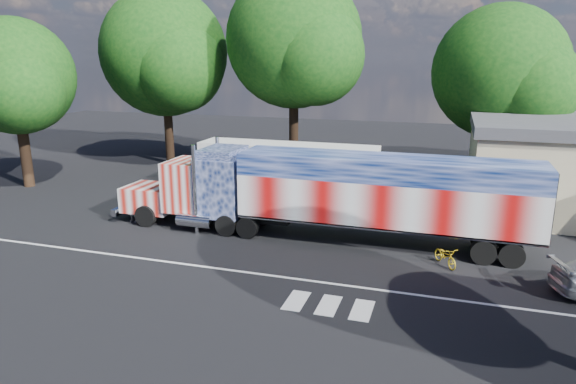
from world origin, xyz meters
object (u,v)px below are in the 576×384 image
(semi_truck, at_px, (330,192))
(tree_n_mid, at_px, (296,41))
(bicycle, at_px, (445,256))
(tree_ne_a, at_px, (502,73))
(coach_bus, at_px, (288,169))
(woman, at_px, (133,207))
(tree_w_a, at_px, (16,77))
(tree_nw_a, at_px, (166,53))

(semi_truck, relative_size, tree_n_mid, 1.43)
(semi_truck, bearing_deg, bicycle, -18.24)
(bicycle, xyz_separation_m, tree_ne_a, (2.79, 16.77, 7.13))
(coach_bus, height_order, woman, coach_bus)
(tree_w_a, relative_size, tree_n_mid, 0.76)
(bicycle, bearing_deg, tree_n_mid, 93.26)
(coach_bus, relative_size, tree_n_mid, 0.77)
(tree_w_a, height_order, tree_ne_a, tree_ne_a)
(tree_w_a, distance_m, tree_nw_a, 11.31)
(coach_bus, xyz_separation_m, bicycle, (9.86, -8.89, -1.29))
(tree_nw_a, distance_m, tree_n_mid, 10.79)
(coach_bus, bearing_deg, woman, -128.73)
(bicycle, bearing_deg, semi_truck, 128.86)
(tree_ne_a, bearing_deg, tree_w_a, -159.82)
(semi_truck, height_order, woman, semi_truck)
(coach_bus, relative_size, tree_ne_a, 0.94)
(coach_bus, height_order, tree_ne_a, tree_ne_a)
(woman, xyz_separation_m, tree_n_mid, (4.73, 14.37, 8.87))
(semi_truck, bearing_deg, tree_w_a, 169.84)
(semi_truck, distance_m, woman, 10.73)
(tree_w_a, distance_m, tree_ne_a, 32.06)
(tree_ne_a, bearing_deg, woman, -140.36)
(tree_nw_a, bearing_deg, coach_bus, -28.86)
(coach_bus, bearing_deg, tree_nw_a, 151.14)
(semi_truck, height_order, tree_n_mid, tree_n_mid)
(tree_w_a, distance_m, tree_n_mid, 18.88)
(tree_w_a, bearing_deg, woman, -22.11)
(coach_bus, bearing_deg, tree_n_mid, 102.60)
(bicycle, bearing_deg, coach_bus, 105.05)
(tree_n_mid, bearing_deg, semi_truck, -66.80)
(semi_truck, relative_size, woman, 12.63)
(bicycle, distance_m, tree_ne_a, 18.44)
(woman, bearing_deg, tree_w_a, 160.86)
(tree_ne_a, bearing_deg, coach_bus, -148.07)
(tree_n_mid, xyz_separation_m, tree_ne_a, (14.13, 1.26, -2.15))
(semi_truck, relative_size, tree_ne_a, 1.74)
(woman, bearing_deg, tree_ne_a, 42.61)
(bicycle, height_order, tree_n_mid, tree_n_mid)
(tree_w_a, relative_size, tree_ne_a, 0.92)
(woman, relative_size, bicycle, 1.04)
(semi_truck, height_order, coach_bus, semi_truck)
(semi_truck, xyz_separation_m, bicycle, (5.46, -1.80, -1.89))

